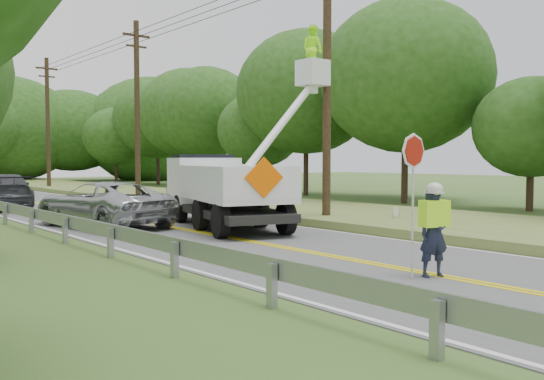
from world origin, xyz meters
TOP-DOWN VIEW (x-y plane):
  - ground at (0.00, 0.00)m, footprint 140.00×140.00m
  - road at (0.00, 14.00)m, footprint 7.20×96.00m
  - guardrail at (-4.02, 14.91)m, footprint 0.18×48.00m
  - utility_poles at (5.00, 17.02)m, footprint 1.60×43.30m
  - tall_grass_verge at (7.10, 14.00)m, footprint 7.00×96.00m
  - treeline_right at (15.59, 22.88)m, footprint 12.25×52.46m
  - flagger at (-0.22, 0.79)m, footprint 1.11×0.61m
  - bucket_truck at (1.92, 11.09)m, footprint 5.40×7.51m
  - suv_silver at (-1.71, 13.03)m, footprint 3.41×5.91m
  - suv_darkgrey at (-2.34, 22.89)m, footprint 3.33×5.95m
  - yard_sign at (6.27, 6.85)m, footprint 0.43×0.20m

SIDE VIEW (x-z plane):
  - ground at x=0.00m, z-range 0.00..0.00m
  - road at x=0.00m, z-range 0.00..0.02m
  - tall_grass_verge at x=7.10m, z-range 0.00..0.30m
  - yard_sign at x=6.27m, z-range 0.14..0.80m
  - guardrail at x=-4.02m, z-range 0.17..0.94m
  - suv_silver at x=-1.71m, z-range 0.02..1.57m
  - suv_darkgrey at x=-2.34m, z-range 0.02..1.65m
  - flagger at x=-0.22m, z-range -0.38..2.41m
  - bucket_truck at x=1.92m, z-range -1.90..5.06m
  - utility_poles at x=5.00m, z-range 0.27..10.27m
  - treeline_right at x=15.59m, z-range 0.85..11.50m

